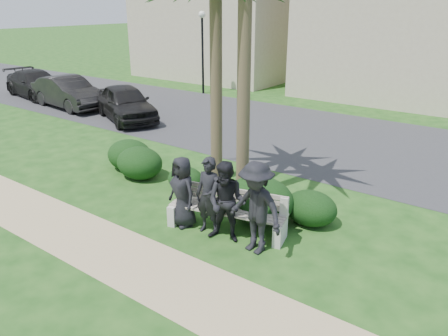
{
  "coord_description": "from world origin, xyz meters",
  "views": [
    {
      "loc": [
        6.15,
        -6.58,
        4.68
      ],
      "look_at": [
        0.55,
        1.0,
        1.1
      ],
      "focal_mm": 35.0,
      "sensor_mm": 36.0,
      "label": 1
    }
  ],
  "objects_px": {
    "man_c": "(227,202)",
    "car_a": "(126,103)",
    "park_bench": "(227,214)",
    "car_c": "(36,84)",
    "man_b": "(209,196)",
    "man_d": "(256,208)",
    "car_b": "(68,92)",
    "man_a": "(183,192)",
    "street_lamp": "(202,38)"
  },
  "relations": [
    {
      "from": "man_d",
      "to": "car_b",
      "type": "xyz_separation_m",
      "value": [
        -14.01,
        5.57,
        -0.22
      ]
    },
    {
      "from": "man_d",
      "to": "car_a",
      "type": "height_order",
      "value": "man_d"
    },
    {
      "from": "man_a",
      "to": "man_b",
      "type": "distance_m",
      "value": 0.68
    },
    {
      "from": "man_a",
      "to": "car_b",
      "type": "distance_m",
      "value": 13.36
    },
    {
      "from": "man_b",
      "to": "car_c",
      "type": "height_order",
      "value": "man_b"
    },
    {
      "from": "street_lamp",
      "to": "man_d",
      "type": "distance_m",
      "value": 16.52
    },
    {
      "from": "street_lamp",
      "to": "car_b",
      "type": "xyz_separation_m",
      "value": [
        -2.9,
        -6.49,
        -2.22
      ]
    },
    {
      "from": "man_d",
      "to": "car_b",
      "type": "bearing_deg",
      "value": 166.02
    },
    {
      "from": "street_lamp",
      "to": "man_a",
      "type": "xyz_separation_m",
      "value": [
        9.23,
        -12.09,
        -2.14
      ]
    },
    {
      "from": "man_c",
      "to": "street_lamp",
      "type": "bearing_deg",
      "value": 114.64
    },
    {
      "from": "man_c",
      "to": "man_d",
      "type": "bearing_deg",
      "value": -16.92
    },
    {
      "from": "man_a",
      "to": "car_b",
      "type": "xyz_separation_m",
      "value": [
        -12.13,
        5.59,
        -0.08
      ]
    },
    {
      "from": "man_c",
      "to": "car_a",
      "type": "bearing_deg",
      "value": 132.94
    },
    {
      "from": "park_bench",
      "to": "car_b",
      "type": "xyz_separation_m",
      "value": [
        -13.09,
        5.24,
        0.32
      ]
    },
    {
      "from": "man_a",
      "to": "car_a",
      "type": "bearing_deg",
      "value": 159.37
    },
    {
      "from": "man_a",
      "to": "car_c",
      "type": "height_order",
      "value": "man_a"
    },
    {
      "from": "man_b",
      "to": "man_c",
      "type": "xyz_separation_m",
      "value": [
        0.5,
        -0.05,
        0.01
      ]
    },
    {
      "from": "street_lamp",
      "to": "car_c",
      "type": "bearing_deg",
      "value": -137.48
    },
    {
      "from": "man_c",
      "to": "car_b",
      "type": "height_order",
      "value": "man_c"
    },
    {
      "from": "man_b",
      "to": "man_d",
      "type": "distance_m",
      "value": 1.21
    },
    {
      "from": "park_bench",
      "to": "man_a",
      "type": "relative_size",
      "value": 1.7
    },
    {
      "from": "car_b",
      "to": "car_c",
      "type": "distance_m",
      "value": 3.61
    },
    {
      "from": "man_b",
      "to": "car_b",
      "type": "bearing_deg",
      "value": 152.03
    },
    {
      "from": "man_a",
      "to": "man_c",
      "type": "distance_m",
      "value": 1.18
    },
    {
      "from": "man_d",
      "to": "car_c",
      "type": "relative_size",
      "value": 0.41
    },
    {
      "from": "car_a",
      "to": "car_c",
      "type": "relative_size",
      "value": 0.92
    },
    {
      "from": "man_a",
      "to": "car_a",
      "type": "xyz_separation_m",
      "value": [
        -8.19,
        5.64,
        -0.07
      ]
    },
    {
      "from": "man_b",
      "to": "man_c",
      "type": "bearing_deg",
      "value": -10.27
    },
    {
      "from": "car_a",
      "to": "car_b",
      "type": "xyz_separation_m",
      "value": [
        -3.94,
        -0.05,
        -0.0
      ]
    },
    {
      "from": "man_d",
      "to": "car_b",
      "type": "distance_m",
      "value": 15.08
    },
    {
      "from": "man_c",
      "to": "car_b",
      "type": "xyz_separation_m",
      "value": [
        -13.31,
        5.56,
        -0.14
      ]
    },
    {
      "from": "park_bench",
      "to": "man_b",
      "type": "height_order",
      "value": "man_b"
    },
    {
      "from": "man_a",
      "to": "man_b",
      "type": "xyz_separation_m",
      "value": [
        0.68,
        0.08,
        0.05
      ]
    },
    {
      "from": "man_d",
      "to": "street_lamp",
      "type": "bearing_deg",
      "value": 140.35
    },
    {
      "from": "park_bench",
      "to": "car_b",
      "type": "relative_size",
      "value": 0.62
    },
    {
      "from": "man_c",
      "to": "man_d",
      "type": "distance_m",
      "value": 0.71
    },
    {
      "from": "man_a",
      "to": "man_b",
      "type": "height_order",
      "value": "man_b"
    },
    {
      "from": "car_c",
      "to": "park_bench",
      "type": "bearing_deg",
      "value": -100.81
    },
    {
      "from": "car_a",
      "to": "car_c",
      "type": "height_order",
      "value": "car_a"
    },
    {
      "from": "street_lamp",
      "to": "man_c",
      "type": "xyz_separation_m",
      "value": [
        10.41,
        -12.06,
        -2.08
      ]
    },
    {
      "from": "park_bench",
      "to": "man_c",
      "type": "xyz_separation_m",
      "value": [
        0.22,
        -0.33,
        0.46
      ]
    },
    {
      "from": "man_c",
      "to": "car_b",
      "type": "bearing_deg",
      "value": 141.16
    },
    {
      "from": "man_b",
      "to": "man_a",
      "type": "bearing_deg",
      "value": -178.11
    },
    {
      "from": "park_bench",
      "to": "car_c",
      "type": "relative_size",
      "value": 0.58
    },
    {
      "from": "street_lamp",
      "to": "park_bench",
      "type": "bearing_deg",
      "value": -49.04
    },
    {
      "from": "park_bench",
      "to": "car_b",
      "type": "bearing_deg",
      "value": 143.79
    },
    {
      "from": "man_c",
      "to": "car_c",
      "type": "xyz_separation_m",
      "value": [
        -16.88,
        6.12,
        -0.19
      ]
    },
    {
      "from": "park_bench",
      "to": "car_a",
      "type": "distance_m",
      "value": 10.57
    },
    {
      "from": "man_c",
      "to": "car_b",
      "type": "relative_size",
      "value": 0.39
    },
    {
      "from": "man_a",
      "to": "man_d",
      "type": "distance_m",
      "value": 1.89
    }
  ]
}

